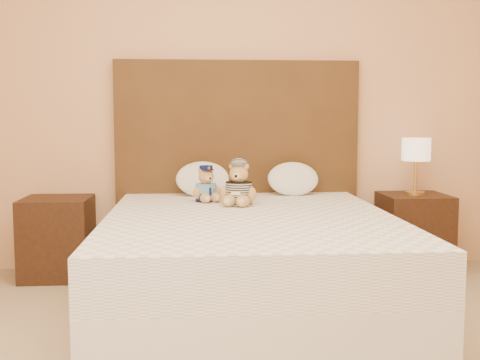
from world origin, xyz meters
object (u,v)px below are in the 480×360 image
object	(u,v)px
lamp	(416,152)
pillow_right	(293,177)
nightstand_left	(58,238)
bed	(250,262)
nightstand_right	(414,232)
pillow_left	(203,177)
teddy_police	(206,184)
teddy_prisoner	(239,184)

from	to	relation	value
lamp	pillow_right	xyz separation A→B (m)	(-0.87, 0.03, -0.17)
nightstand_left	pillow_right	xyz separation A→B (m)	(1.63, 0.03, 0.40)
bed	nightstand_right	xyz separation A→B (m)	(1.25, 0.80, -0.00)
pillow_left	pillow_right	xyz separation A→B (m)	(0.64, 0.00, -0.00)
bed	pillow_left	size ratio (longest dim) A/B	5.41
teddy_police	teddy_prisoner	distance (m)	0.27
nightstand_left	pillow_right	distance (m)	1.68
nightstand_right	teddy_prisoner	bearing A→B (deg)	-161.32
nightstand_left	pillow_left	xyz separation A→B (m)	(0.99, 0.03, 0.41)
nightstand_left	pillow_left	world-z (taller)	pillow_left
nightstand_right	lamp	bearing A→B (deg)	180.00
bed	nightstand_left	world-z (taller)	same
nightstand_left	lamp	bearing A→B (deg)	0.00
nightstand_right	pillow_right	distance (m)	0.96
lamp	pillow_right	bearing A→B (deg)	178.03
nightstand_left	teddy_police	xyz separation A→B (m)	(1.01, -0.25, 0.39)
nightstand_right	pillow_right	xyz separation A→B (m)	(-0.87, 0.03, 0.40)
teddy_prisoner	pillow_right	distance (m)	0.62
pillow_left	pillow_right	world-z (taller)	pillow_left
teddy_prisoner	pillow_left	xyz separation A→B (m)	(-0.22, 0.46, -0.00)
teddy_police	pillow_left	size ratio (longest dim) A/B	0.63
bed	pillow_left	world-z (taller)	pillow_left
nightstand_left	nightstand_right	bearing A→B (deg)	0.00
bed	teddy_police	bearing A→B (deg)	113.21
teddy_police	nightstand_left	bearing A→B (deg)	141.28
pillow_left	teddy_prisoner	bearing A→B (deg)	-64.70
bed	teddy_prisoner	world-z (taller)	teddy_prisoner
nightstand_right	pillow_left	xyz separation A→B (m)	(-1.51, 0.03, 0.41)
nightstand_right	teddy_police	xyz separation A→B (m)	(-1.49, -0.25, 0.39)
lamp	teddy_prisoner	size ratio (longest dim) A/B	1.48
lamp	pillow_left	size ratio (longest dim) A/B	1.08
nightstand_right	pillow_left	distance (m)	1.56
bed	pillow_left	xyz separation A→B (m)	(-0.26, 0.83, 0.41)
bed	pillow_left	bearing A→B (deg)	107.11
nightstand_right	lamp	distance (m)	0.57
nightstand_right	lamp	size ratio (longest dim) A/B	1.38
teddy_police	pillow_right	size ratio (longest dim) A/B	0.65
teddy_police	lamp	bearing A→B (deg)	-15.32
bed	teddy_prisoner	bearing A→B (deg)	95.60
nightstand_right	teddy_police	world-z (taller)	teddy_police
bed	teddy_prisoner	distance (m)	0.55
lamp	pillow_right	world-z (taller)	lamp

